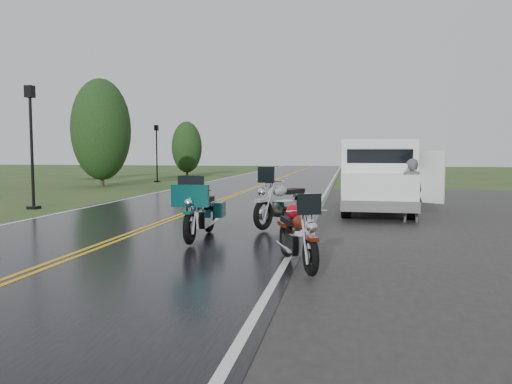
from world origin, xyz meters
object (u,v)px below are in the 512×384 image
at_px(motorcycle_red, 311,240).
at_px(van_white, 347,178).
at_px(lamp_post_far_left, 157,153).
at_px(motorcycle_teal, 190,213).
at_px(motorcycle_silver, 263,202).
at_px(lamp_post_near_left, 32,147).
at_px(person_at_van, 411,192).

distance_m(motorcycle_red, van_white, 7.05).
relative_size(motorcycle_red, lamp_post_far_left, 0.56).
bearing_deg(van_white, motorcycle_teal, -119.82).
bearing_deg(motorcycle_silver, lamp_post_far_left, 142.57).
bearing_deg(lamp_post_near_left, van_white, -3.43).
distance_m(motorcycle_red, lamp_post_near_left, 12.48).
height_order(motorcycle_silver, lamp_post_far_left, lamp_post_far_left).
relative_size(motorcycle_red, motorcycle_teal, 0.87).
distance_m(motorcycle_silver, van_white, 3.46).
bearing_deg(lamp_post_near_left, motorcycle_silver, -22.63).
height_order(motorcycle_teal, lamp_post_near_left, lamp_post_near_left).
bearing_deg(motorcycle_silver, lamp_post_near_left, -178.41).
xyz_separation_m(motorcycle_teal, person_at_van, (4.68, 4.33, 0.16)).
bearing_deg(van_white, motorcycle_red, -92.48).
bearing_deg(motorcycle_silver, motorcycle_teal, -93.87).
relative_size(motorcycle_red, motorcycle_silver, 0.82).
bearing_deg(person_at_van, motorcycle_teal, 34.85).
relative_size(motorcycle_silver, person_at_van, 1.46).
relative_size(motorcycle_teal, lamp_post_far_left, 0.64).
height_order(van_white, person_at_van, van_white).
xyz_separation_m(motorcycle_teal, van_white, (3.01, 4.95, 0.46)).
xyz_separation_m(van_white, person_at_van, (1.67, -0.63, -0.30)).
bearing_deg(motorcycle_red, van_white, 65.09).
height_order(person_at_van, lamp_post_near_left, lamp_post_near_left).
relative_size(lamp_post_near_left, lamp_post_far_left, 1.13).
bearing_deg(van_white, motorcycle_silver, -122.04).
relative_size(person_at_van, lamp_post_far_left, 0.47).
bearing_deg(motorcycle_teal, motorcycle_silver, 58.95).
bearing_deg(motorcycle_silver, motorcycle_red, -46.99).
height_order(van_white, lamp_post_near_left, lamp_post_near_left).
bearing_deg(lamp_post_far_left, lamp_post_near_left, -83.90).
bearing_deg(person_at_van, lamp_post_far_left, -58.02).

